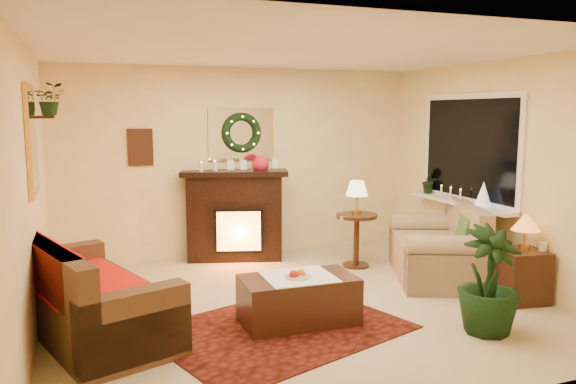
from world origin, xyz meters
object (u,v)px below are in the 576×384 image
object	(u,v)px
sofa	(91,287)
coffee_table	(298,302)
fireplace	(235,220)
loveseat	(435,244)
side_table_round	(356,242)
end_table_square	(521,277)

from	to	relation	value
sofa	coffee_table	size ratio (longest dim) A/B	1.90
fireplace	loveseat	bearing A→B (deg)	-23.09
fireplace	side_table_round	bearing A→B (deg)	-17.07
sofa	end_table_square	xyz separation A→B (m)	(4.30, -0.66, -0.16)
fireplace	coffee_table	bearing A→B (deg)	-74.97
coffee_table	fireplace	bearing A→B (deg)	90.06
side_table_round	coffee_table	bearing A→B (deg)	-131.70
sofa	end_table_square	world-z (taller)	sofa
loveseat	coffee_table	distance (m)	2.27
sofa	end_table_square	bearing A→B (deg)	-27.76
loveseat	side_table_round	bearing A→B (deg)	154.39
fireplace	loveseat	size ratio (longest dim) A/B	0.80
side_table_round	coffee_table	xyz separation A→B (m)	(-1.42, -1.60, -0.11)
end_table_square	fireplace	bearing A→B (deg)	131.58
fireplace	end_table_square	xyz separation A→B (m)	(2.42, -2.72, -0.28)
loveseat	end_table_square	xyz separation A→B (m)	(0.35, -1.06, -0.15)
fireplace	coffee_table	world-z (taller)	fireplace
loveseat	end_table_square	distance (m)	1.12
sofa	side_table_round	xyz separation A→B (m)	(3.28, 1.16, -0.11)
end_table_square	coffee_table	bearing A→B (deg)	174.69
side_table_round	end_table_square	distance (m)	2.09
sofa	side_table_round	size ratio (longest dim) A/B	2.96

